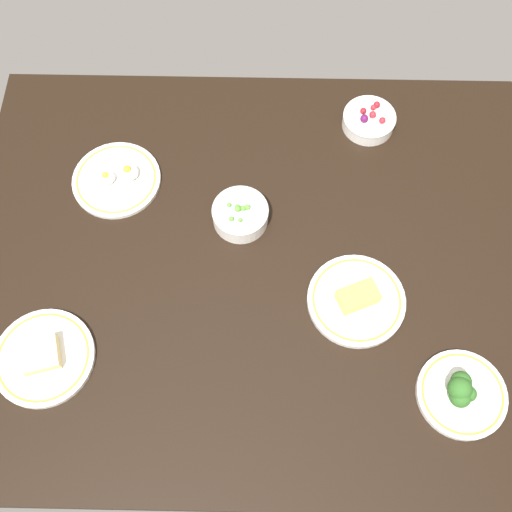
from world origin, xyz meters
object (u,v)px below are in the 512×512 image
Objects in this scene: bowl_peas at (240,214)px; plate_broccoli at (461,393)px; plate_cheese at (356,300)px; plate_eggs at (117,179)px; plate_sandwich at (43,357)px; bowl_berries at (369,120)px.

bowl_peas is 63.76cm from plate_broccoli.
plate_eggs is at bearing -28.38° from plate_cheese.
bowl_peas is at bearing -41.25° from plate_broccoli.
plate_eggs is (79.27, -52.65, -1.59)cm from plate_broccoli.
plate_eggs is (-10.78, -46.22, -0.22)cm from plate_sandwich.
plate_cheese reaches higher than plate_eggs.
plate_broccoli is at bearing 138.75° from bowl_peas.
plate_cheese is 1.01× the size of plate_eggs.
plate_eggs reaches higher than plate_sandwich.
plate_cheese is at bearing -45.31° from plate_broccoli.
plate_sandwich is at bearing 40.84° from bowl_berries.
plate_sandwich is 1.16× the size of plate_broccoli.
plate_sandwich is 1.61× the size of bowl_berries.
plate_broccoli is at bearing 102.11° from bowl_berries.
plate_broccoli reaches higher than plate_eggs.
plate_sandwich is 55.17cm from bowl_peas.
bowl_berries is 0.62× the size of plate_eggs.
plate_cheese is 34.25cm from bowl_peas.
plate_broccoli is at bearing 134.69° from plate_cheese.
plate_sandwich is 98.87cm from bowl_berries.
plate_broccoli is at bearing 146.41° from plate_eggs.
plate_eggs is (58.40, -31.55, -0.30)cm from plate_cheese.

